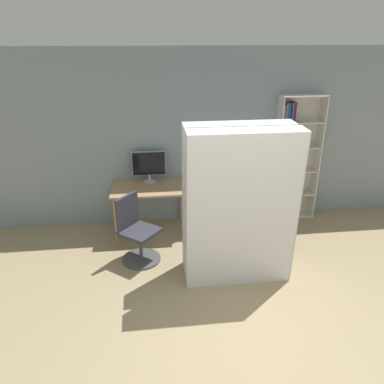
{
  "coord_description": "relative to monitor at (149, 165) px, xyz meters",
  "views": [
    {
      "loc": [
        -0.95,
        -2.55,
        2.86
      ],
      "look_at": [
        -0.44,
        1.66,
        1.05
      ],
      "focal_mm": 35.0,
      "sensor_mm": 36.0,
      "label": 1
    }
  ],
  "objects": [
    {
      "name": "ground_plane",
      "position": [
        0.95,
        -2.92,
        -1.0
      ],
      "size": [
        16.0,
        16.0,
        0.0
      ],
      "primitive_type": "plane",
      "color": "#9E8966"
    },
    {
      "name": "monitor",
      "position": [
        0.0,
        0.0,
        0.0
      ],
      "size": [
        0.52,
        0.19,
        0.48
      ],
      "color": "#B7B7BC",
      "rests_on": "desk"
    },
    {
      "name": "desk",
      "position": [
        -0.01,
        -0.24,
        -0.37
      ],
      "size": [
        1.13,
        0.7,
        0.73
      ],
      "color": "tan",
      "rests_on": "ground"
    },
    {
      "name": "wall_back",
      "position": [
        0.95,
        0.14,
        0.35
      ],
      "size": [
        8.0,
        0.06,
        2.7
      ],
      "color": "gray",
      "rests_on": "ground"
    },
    {
      "name": "office_chair",
      "position": [
        -0.2,
        -1.03,
        -0.63
      ],
      "size": [
        0.62,
        0.62,
        0.91
      ],
      "color": "#4C4C51",
      "rests_on": "ground"
    },
    {
      "name": "bookshelf",
      "position": [
        2.27,
        0.01,
        -0.01
      ],
      "size": [
        0.69,
        0.26,
        2.0
      ],
      "color": "beige",
      "rests_on": "ground"
    },
    {
      "name": "mattress_near",
      "position": [
        1.04,
        -1.68,
        -0.03
      ],
      "size": [
        1.29,
        0.35,
        1.93
      ],
      "color": "silver",
      "rests_on": "ground"
    },
    {
      "name": "mattress_far",
      "position": [
        1.04,
        -1.36,
        -0.03
      ],
      "size": [
        1.29,
        0.31,
        1.93
      ],
      "color": "silver",
      "rests_on": "ground"
    }
  ]
}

